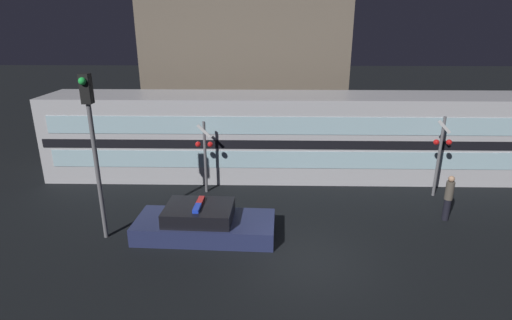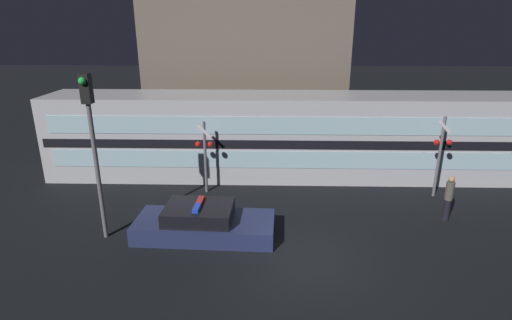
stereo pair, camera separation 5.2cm
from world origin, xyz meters
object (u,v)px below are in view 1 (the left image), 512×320
object	(u,v)px
train	(293,136)
traffic_light_corner	(92,133)
police_car	(204,223)
crossing_signal_near	(440,151)
pedestrian	(448,198)

from	to	relation	value
train	traffic_light_corner	world-z (taller)	traffic_light_corner
police_car	train	bearing A→B (deg)	62.77
police_car	crossing_signal_near	xyz separation A→B (m)	(9.20, 3.51, 1.52)
traffic_light_corner	train	bearing A→B (deg)	42.50
crossing_signal_near	traffic_light_corner	distance (m)	13.18
police_car	traffic_light_corner	world-z (taller)	traffic_light_corner
pedestrian	traffic_light_corner	distance (m)	12.50
crossing_signal_near	traffic_light_corner	size ratio (longest dim) A/B	0.62
train	crossing_signal_near	bearing A→B (deg)	-22.69
train	pedestrian	distance (m)	7.16
police_car	crossing_signal_near	world-z (taller)	crossing_signal_near
train	crossing_signal_near	world-z (taller)	train
train	traffic_light_corner	xyz separation A→B (m)	(-6.71, -6.15, 1.75)
train	pedestrian	xyz separation A→B (m)	(5.39, -4.60, -1.03)
pedestrian	crossing_signal_near	bearing A→B (deg)	78.63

